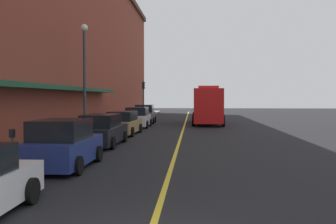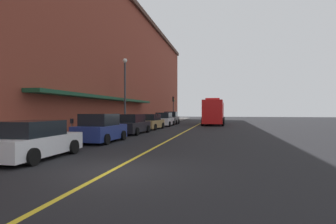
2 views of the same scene
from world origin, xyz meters
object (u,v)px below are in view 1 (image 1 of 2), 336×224
Objects in this scene: parking_meter_2 at (53,132)px; parked_car_1 at (63,145)px; parked_car_5 at (145,115)px; parking_meter_1 at (12,142)px; traffic_light_near at (143,92)px; parking_meter_0 at (126,114)px; parked_car_3 at (123,123)px; fire_truck at (207,106)px; street_lamp_left at (85,68)px; parked_car_2 at (102,131)px; parked_car_4 at (138,118)px.

parked_car_1 is at bearing -62.63° from parking_meter_2.
parked_car_5 is 24.31m from parking_meter_1.
parking_meter_0 is at bearing -90.30° from traffic_light_near.
parked_car_3 reaches higher than parking_meter_1.
street_lamp_left is at bearing -30.74° from fire_truck.
parking_meter_0 is 21.29m from parking_meter_1.
parked_car_5 reaches higher than parking_meter_2.
traffic_light_near is at bearing -139.88° from fire_truck.
parked_car_5 is 20.64m from parking_meter_2.
parked_car_4 reaches higher than parked_car_2.
fire_truck reaches higher than parked_car_4.
parking_meter_2 is at bearing 174.94° from parked_car_4.
parked_car_1 is at bearing -86.03° from parking_meter_0.
parked_car_5 reaches higher than parking_meter_0.
parked_car_2 is 5.26m from street_lamp_left.
parked_car_4 is (0.10, 12.05, 0.02)m from parked_car_2.
parking_meter_2 is at bearing -90.12° from traffic_light_near.
parked_car_5 is (-0.06, 23.32, 0.03)m from parked_car_1.
parked_car_4 is at bearing -55.29° from parking_meter_0.
parked_car_4 is at bearing 77.07° from street_lamp_left.
parking_meter_2 is (0.00, 3.68, 0.00)m from parking_meter_1.
street_lamp_left is at bearing 93.26° from parking_meter_1.
street_lamp_left is (-2.00, -8.73, 3.60)m from parked_car_4.
parked_car_5 is at bearing 86.23° from parking_meter_2.
parked_car_4 is 13.88m from traffic_light_near.
parked_car_1 is at bearing 33.93° from parking_meter_1.
parking_meter_2 is at bearing 90.00° from parking_meter_1.
fire_truck is 7.06× the size of parking_meter_2.
parked_car_5 is 14.32m from street_lamp_left.
fire_truck is 2.18× the size of traffic_light_near.
parked_car_2 reaches higher than parking_meter_0.
parked_car_1 is 0.86× the size of parked_car_3.
parked_car_2 reaches higher than parking_meter_1.
parking_meter_2 is 0.19× the size of street_lamp_left.
parking_meter_2 is at bearing 160.49° from parked_car_2.
fire_truck is (6.17, 10.83, 0.94)m from parked_car_3.
parked_car_1 is at bearing -87.58° from traffic_light_near.
parked_car_5 reaches higher than parking_meter_1.
parked_car_3 is 4.80m from street_lamp_left.
parked_car_3 is at bearing -86.31° from traffic_light_near.
parking_meter_0 is (-1.40, 2.03, 0.26)m from parked_car_4.
fire_truck reaches higher than parked_car_1.
parked_car_3 is at bearing 81.79° from parking_meter_2.
fire_truck is at bearing 58.59° from street_lamp_left.
parked_car_5 is at bearing 0.64° from parked_car_4.
parking_meter_2 is (-1.40, -15.58, 0.26)m from parked_car_4.
street_lamp_left is (-1.96, -13.74, 3.55)m from parked_car_5.
parking_meter_2 is at bearing 174.43° from parked_car_5.
traffic_light_near is (0.06, 11.59, 2.10)m from parking_meter_0.
parking_meter_2 is (-1.41, 2.73, 0.24)m from parked_car_1.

